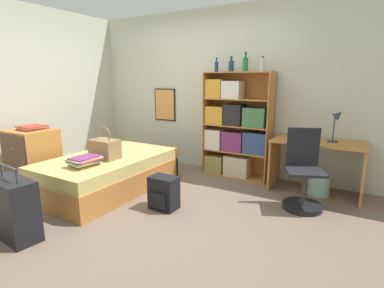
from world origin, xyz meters
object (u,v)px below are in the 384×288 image
(dresser, at_px, (33,158))
(magazine_pile_on_dresser, at_px, (33,128))
(bottle_green, at_px, (217,66))
(bottle_blue, at_px, (262,65))
(suitcase, at_px, (13,209))
(desk, at_px, (317,157))
(desk_chair, at_px, (303,182))
(handbag, at_px, (105,149))
(waste_bin, at_px, (319,185))
(bottle_clear, at_px, (245,64))
(book_stack_on_bed, at_px, (84,161))
(bed, at_px, (109,173))
(bookcase, at_px, (234,130))
(backpack, at_px, (164,193))
(bottle_brown, at_px, (231,66))
(desk_lamp, at_px, (337,120))

(dresser, bearing_deg, magazine_pile_on_dresser, 75.02)
(bottle_green, xyz_separation_m, bottle_blue, (0.71, 0.00, -0.00))
(suitcase, bearing_deg, dresser, 141.23)
(bottle_green, height_order, desk, bottle_green)
(desk, height_order, desk_chair, desk_chair)
(bottle_green, bearing_deg, handbag, -121.12)
(desk_chair, xyz_separation_m, waste_bin, (0.11, 0.52, -0.17))
(bottle_clear, relative_size, desk, 0.24)
(book_stack_on_bed, distance_m, desk_chair, 2.63)
(desk_chair, distance_m, waste_bin, 0.56)
(handbag, bearing_deg, book_stack_on_bed, -81.89)
(suitcase, relative_size, desk_chair, 0.77)
(bed, relative_size, bookcase, 1.15)
(bookcase, bearing_deg, desk_chair, -30.22)
(suitcase, distance_m, dresser, 1.52)
(dresser, height_order, bottle_green, bottle_green)
(bottle_clear, height_order, backpack, bottle_clear)
(desk, distance_m, backpack, 2.07)
(bottle_clear, bearing_deg, bottle_brown, 176.40)
(bed, distance_m, bottle_blue, 2.60)
(bookcase, xyz_separation_m, desk_lamp, (1.43, -0.06, 0.26))
(bed, relative_size, bottle_blue, 8.93)
(bottle_brown, relative_size, desk_lamp, 0.52)
(book_stack_on_bed, bearing_deg, waste_bin, 35.54)
(desk, bearing_deg, suitcase, -130.25)
(backpack, bearing_deg, suitcase, -123.80)
(handbag, xyz_separation_m, book_stack_on_bed, (0.06, -0.39, -0.07))
(desk_lamp, relative_size, desk_chair, 0.46)
(bed, height_order, magazine_pile_on_dresser, magazine_pile_on_dresser)
(bookcase, xyz_separation_m, backpack, (-0.21, -1.56, -0.54))
(desk, relative_size, waste_bin, 4.26)
(bookcase, xyz_separation_m, bottle_green, (-0.29, -0.04, 0.95))
(bookcase, bearing_deg, bottle_blue, -5.63)
(magazine_pile_on_dresser, relative_size, bottle_clear, 1.26)
(dresser, bearing_deg, waste_bin, 25.76)
(bottle_brown, bearing_deg, magazine_pile_on_dresser, -140.08)
(bottle_green, relative_size, desk_chair, 0.23)
(bottle_blue, bearing_deg, desk_chair, -40.19)
(handbag, bearing_deg, bottle_brown, 52.99)
(bed, height_order, waste_bin, bed)
(bottle_brown, relative_size, bottle_blue, 1.07)
(waste_bin, bearing_deg, suitcase, -131.63)
(bottle_brown, bearing_deg, bottle_blue, -1.59)
(dresser, relative_size, desk_chair, 0.87)
(bookcase, height_order, waste_bin, bookcase)
(dresser, distance_m, magazine_pile_on_dresser, 0.44)
(magazine_pile_on_dresser, height_order, bookcase, bookcase)
(handbag, xyz_separation_m, dresser, (-1.05, -0.36, -0.20))
(bottle_clear, distance_m, backpack, 2.18)
(dresser, bearing_deg, desk, 26.92)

